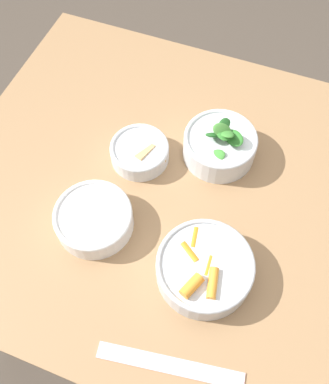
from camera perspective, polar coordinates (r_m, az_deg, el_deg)
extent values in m
plane|color=#4C4238|center=(1.62, 1.64, -13.39)|extent=(10.00, 10.00, 0.00)
cube|color=#99724C|center=(0.92, 2.80, -0.36)|extent=(1.02, 0.84, 0.03)
cube|color=olive|center=(1.54, -9.44, 8.92)|extent=(0.06, 0.06, 0.74)
cylinder|color=silver|center=(0.81, 5.35, -10.14)|extent=(0.18, 0.18, 0.05)
torus|color=silver|center=(0.79, 5.50, -9.54)|extent=(0.18, 0.18, 0.01)
cylinder|color=orange|center=(0.82, 4.01, -6.22)|extent=(0.02, 0.04, 0.02)
cylinder|color=orange|center=(0.80, 5.83, -9.94)|extent=(0.02, 0.04, 0.02)
cylinder|color=orange|center=(0.80, 3.34, -8.15)|extent=(0.05, 0.04, 0.02)
cylinder|color=orange|center=(0.80, 5.92, -11.65)|extent=(0.06, 0.03, 0.02)
cylinder|color=orange|center=(0.77, 3.64, -12.38)|extent=(0.04, 0.05, 0.02)
cylinder|color=orange|center=(0.78, 6.43, -12.00)|extent=(0.03, 0.06, 0.02)
cylinder|color=silver|center=(0.94, 7.34, 6.07)|extent=(0.16, 0.16, 0.06)
torus|color=silver|center=(0.92, 7.54, 7.11)|extent=(0.16, 0.16, 0.01)
ellipsoid|color=#3D8433|center=(0.90, 6.70, 4.62)|extent=(0.06, 0.05, 0.04)
ellipsoid|color=#235B23|center=(0.94, 8.03, 8.89)|extent=(0.04, 0.05, 0.03)
ellipsoid|color=#4C933D|center=(0.90, 7.71, 8.14)|extent=(0.05, 0.05, 0.04)
ellipsoid|color=#2D7028|center=(0.90, 7.84, 7.76)|extent=(0.05, 0.06, 0.03)
ellipsoid|color=#2D7028|center=(0.91, 9.24, 7.13)|extent=(0.06, 0.05, 0.04)
ellipsoid|color=#3D8433|center=(0.90, 8.20, 7.75)|extent=(0.05, 0.05, 0.04)
ellipsoid|color=#235B23|center=(0.90, 6.54, 7.55)|extent=(0.05, 0.04, 0.04)
cylinder|color=white|center=(0.86, -9.37, -3.61)|extent=(0.16, 0.16, 0.05)
torus|color=white|center=(0.84, -9.59, -2.94)|extent=(0.16, 0.16, 0.01)
cylinder|color=#9E6B4C|center=(0.87, -9.31, -3.80)|extent=(0.14, 0.14, 0.02)
ellipsoid|color=#AD7551|center=(0.87, -8.40, -0.65)|extent=(0.01, 0.01, 0.01)
ellipsoid|color=#AD7551|center=(0.86, -8.06, -2.48)|extent=(0.01, 0.01, 0.01)
ellipsoid|color=#A36B4C|center=(0.86, -7.07, -1.60)|extent=(0.01, 0.01, 0.01)
ellipsoid|color=#A36B4C|center=(0.83, -7.65, -6.32)|extent=(0.01, 0.01, 0.01)
ellipsoid|color=#8E5B3D|center=(0.88, -10.34, -0.47)|extent=(0.01, 0.01, 0.01)
ellipsoid|color=#8E5B3D|center=(0.85, -6.07, -3.59)|extent=(0.01, 0.01, 0.01)
ellipsoid|color=#A36B4C|center=(0.87, -8.83, -1.09)|extent=(0.01, 0.01, 0.01)
ellipsoid|color=#8E5B3D|center=(0.87, -7.50, -0.82)|extent=(0.01, 0.01, 0.01)
ellipsoid|color=#A36B4C|center=(0.85, -13.53, -5.19)|extent=(0.01, 0.01, 0.01)
ellipsoid|color=#AD7551|center=(0.84, -9.20, -5.21)|extent=(0.01, 0.01, 0.01)
ellipsoid|color=#AD7551|center=(0.87, -11.80, -2.80)|extent=(0.01, 0.01, 0.01)
ellipsoid|color=#A36B4C|center=(0.84, -11.72, -5.34)|extent=(0.01, 0.01, 0.01)
ellipsoid|color=#A36B4C|center=(0.87, -9.04, -1.43)|extent=(0.01, 0.01, 0.01)
cylinder|color=tan|center=(0.83, -9.92, -5.81)|extent=(0.03, 0.03, 0.01)
cylinder|color=#E0A88E|center=(0.86, -13.22, -2.70)|extent=(0.03, 0.03, 0.01)
cylinder|color=#E0A88E|center=(0.86, -6.97, -1.68)|extent=(0.03, 0.03, 0.01)
cylinder|color=silver|center=(0.94, -3.32, 5.26)|extent=(0.13, 0.13, 0.04)
torus|color=silver|center=(0.92, -3.39, 5.95)|extent=(0.13, 0.13, 0.01)
cube|color=tan|center=(0.93, -3.38, 5.42)|extent=(0.06, 0.06, 0.02)
cube|color=tan|center=(0.93, -1.45, 5.41)|extent=(0.07, 0.06, 0.01)
cube|color=tan|center=(0.93, -3.41, 5.78)|extent=(0.07, 0.06, 0.02)
cube|color=#EFB7C6|center=(0.80, 0.73, -22.09)|extent=(0.26, 0.07, 0.00)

